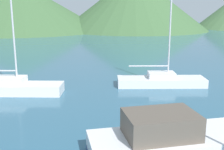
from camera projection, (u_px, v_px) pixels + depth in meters
motorboat_near at (189, 140)px, 11.18m from camera, size 7.76×2.79×2.49m
sailboat_inner at (10, 87)px, 19.20m from camera, size 7.36×2.98×8.45m
sailboat_middle at (161, 80)px, 21.19m from camera, size 6.76×2.71×7.29m
hill_central at (20, 6)px, 75.93m from camera, size 45.71×45.71×13.07m
hill_east at (134, 2)px, 78.16m from camera, size 40.84×40.84×15.36m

